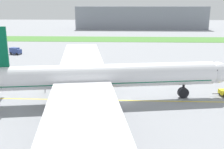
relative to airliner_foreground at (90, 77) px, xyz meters
name	(u,v)px	position (x,y,z in m)	size (l,w,h in m)	color
ground_plane	(123,102)	(6.75, -0.14, -5.29)	(600.00, 600.00, 0.00)	gray
apron_taxi_line	(123,100)	(6.75, 0.85, -5.29)	(280.00, 0.36, 0.01)	yellow
grass_median_strip	(124,39)	(6.75, 101.74, -5.24)	(320.00, 24.00, 0.10)	#4C8438
airliner_foreground	(90,77)	(0.00, 0.00, 0.00)	(58.18, 95.58, 15.58)	white
ground_crew_wingwalker_port	(45,88)	(-11.07, 5.35, -4.24)	(0.35, 0.60, 1.73)	black
service_truck_fuel_bowser	(15,51)	(-36.95, 52.36, -3.84)	(5.13, 3.84, 2.66)	#33478C
terminal_building	(141,18)	(20.45, 170.94, 3.71)	(104.92, 20.00, 18.00)	gray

